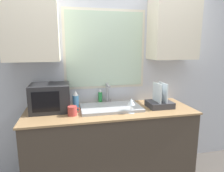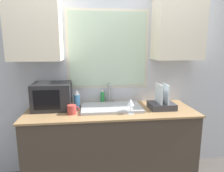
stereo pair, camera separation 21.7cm
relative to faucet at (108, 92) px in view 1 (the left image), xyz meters
The scene contains 10 objects.
countertop 0.65m from the faucet, 93.20° to the right, with size 1.89×0.66×0.90m.
wall_back 0.38m from the faucet, 101.91° to the left, with size 6.00×0.38×2.60m.
sink_basin 0.25m from the faucet, 91.15° to the right, with size 0.68×0.40×0.03m.
faucet is the anchor object (origin of this frame).
microwave 0.68m from the faucet, 169.12° to the right, with size 0.42×0.33×0.30m.
dish_rack 0.63m from the faucet, 25.00° to the right, with size 0.28×0.24×0.29m.
spray_bottle 0.42m from the faucet, 162.56° to the right, with size 0.07×0.07×0.21m.
soap_bottle 0.12m from the faucet, 163.57° to the left, with size 0.05×0.05×0.18m.
mug_near_sink 0.56m from the faucet, 142.72° to the right, with size 0.13×0.09×0.10m.
wine_glass 0.43m from the faucet, 65.71° to the right, with size 0.08×0.08×0.16m.
Camera 1 is at (-0.46, -1.80, 1.61)m, focal length 32.00 mm.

